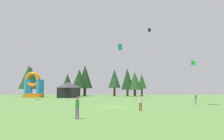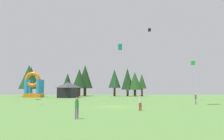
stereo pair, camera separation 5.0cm
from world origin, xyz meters
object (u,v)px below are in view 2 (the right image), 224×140
Objects in this scene: person_far_side at (140,101)px; festival_tent at (68,90)px; kite_black_box at (149,30)px; inflatable_blue_arch at (34,88)px; person_near_camera at (196,98)px; person_left_edge at (77,106)px; kite_teal_box at (120,47)px; kite_green_box at (193,63)px.

festival_tent is at bearing 100.20° from person_far_side.
person_far_side is at bearing -102.98° from kite_black_box.
kite_black_box is at bearing -4.15° from inflatable_blue_arch.
person_far_side is at bearing 163.24° from person_near_camera.
person_left_edge is at bearing -78.93° from festival_tent.
kite_black_box is 36.37m from inflatable_blue_arch.
festival_tent is at bearing -178.93° from kite_black_box.
kite_teal_box is 30.30m from inflatable_blue_arch.
inflatable_blue_arch is at bearing 80.80° from person_near_camera.
kite_teal_box is 6.56× the size of person_far_side.
kite_black_box is 1.65× the size of kite_teal_box.
person_far_side is at bearing -124.79° from kite_green_box.
kite_black_box is 31.66m from person_near_camera.
person_far_side is 1.05× the size of person_near_camera.
person_left_edge is (-20.31, -27.17, -6.75)m from kite_green_box.
person_near_camera is at bearing -151.21° from person_left_edge.
kite_green_box is at bearing -142.74° from person_left_edge.
kite_green_box is 42.61m from inflatable_blue_arch.
kite_teal_box reaches higher than kite_green_box.
kite_green_box reaches higher than festival_tent.
person_far_side is 0.35× the size of festival_tent.
person_near_camera is (9.97, 9.23, -0.05)m from person_far_side.
festival_tent reaches higher than person_left_edge.
person_near_camera is 0.24× the size of inflatable_blue_arch.
kite_green_box is at bearing 9.69° from person_near_camera.
person_near_camera is (-4.27, -11.27, -6.76)m from kite_green_box.
person_left_edge reaches higher than person_near_camera.
person_near_camera is 44.68m from inflatable_blue_arch.
kite_green_box is 4.79× the size of person_left_edge.
festival_tent is at bearing -94.89° from person_left_edge.
kite_green_box is 0.70× the size of kite_teal_box.
inflatable_blue_arch is (-34.38, 28.49, 1.75)m from person_near_camera.
kite_black_box reaches higher than person_near_camera.
kite_teal_box is at bearing -116.55° from person_left_edge.
kite_black_box is at bearing 65.06° from person_far_side.
festival_tent is (-22.37, -0.42, -16.70)m from kite_black_box.
inflatable_blue_arch is (-38.65, 17.22, -5.01)m from kite_green_box.
festival_tent reaches higher than person_near_camera.
person_left_edge is 48.06m from inflatable_blue_arch.
kite_black_box is 11.36× the size of person_near_camera.
festival_tent is (-24.19, 25.71, 1.08)m from person_near_camera.
kite_black_box is 3.78× the size of festival_tent.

